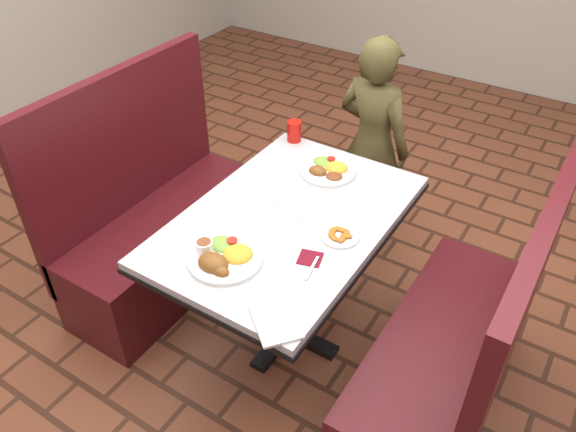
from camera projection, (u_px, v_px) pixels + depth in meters
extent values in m
plane|color=brown|center=(288.00, 332.00, 2.85)|extent=(7.00, 7.00, 0.00)
cube|color=#BCBEC1|center=(288.00, 219.00, 2.41)|extent=(0.80, 1.20, 0.03)
cube|color=black|center=(288.00, 224.00, 2.42)|extent=(0.81, 1.21, 0.02)
cylinder|color=black|center=(288.00, 282.00, 2.64)|extent=(0.10, 0.10, 0.69)
cube|color=black|center=(288.00, 330.00, 2.85)|extent=(0.55, 0.08, 0.03)
cube|color=black|center=(288.00, 330.00, 2.85)|extent=(0.08, 0.55, 0.03)
cube|color=#4C1116|center=(171.00, 247.00, 3.03)|extent=(0.45, 1.20, 0.45)
cube|color=#4C1116|center=(126.00, 161.00, 2.84)|extent=(0.06, 1.20, 0.95)
cube|color=#4C1116|center=(436.00, 370.00, 2.40)|extent=(0.45, 1.20, 0.45)
cube|color=#4C1116|center=(516.00, 316.00, 2.01)|extent=(0.06, 1.20, 0.95)
imported|color=brown|center=(372.00, 145.00, 3.12)|extent=(0.50, 0.37, 1.24)
cylinder|color=white|center=(225.00, 259.00, 2.17)|extent=(0.29, 0.29, 0.02)
ellipsoid|color=gold|center=(237.00, 249.00, 2.16)|extent=(0.12, 0.12, 0.05)
ellipsoid|color=#7EAC44|center=(222.00, 241.00, 2.21)|extent=(0.12, 0.10, 0.04)
cylinder|color=red|center=(232.00, 240.00, 2.21)|extent=(0.04, 0.04, 0.01)
ellipsoid|color=brown|center=(213.00, 258.00, 2.10)|extent=(0.13, 0.10, 0.07)
ellipsoid|color=brown|center=(220.00, 268.00, 2.08)|extent=(0.07, 0.05, 0.05)
cylinder|color=white|center=(204.00, 246.00, 2.18)|extent=(0.07, 0.07, 0.04)
cylinder|color=#662F13|center=(204.00, 242.00, 2.17)|extent=(0.06, 0.06, 0.01)
cylinder|color=white|center=(328.00, 171.00, 2.66)|extent=(0.26, 0.26, 0.02)
ellipsoid|color=gold|center=(337.00, 164.00, 2.65)|extent=(0.11, 0.11, 0.05)
ellipsoid|color=#7EAC44|center=(324.00, 159.00, 2.70)|extent=(0.11, 0.09, 0.03)
cylinder|color=red|center=(331.00, 159.00, 2.69)|extent=(0.04, 0.04, 0.01)
ellipsoid|color=brown|center=(334.00, 174.00, 2.60)|extent=(0.08, 0.08, 0.03)
ellipsoid|color=brown|center=(318.00, 168.00, 2.62)|extent=(0.09, 0.07, 0.05)
cylinder|color=white|center=(340.00, 236.00, 2.28)|extent=(0.16, 0.16, 0.01)
cube|color=maroon|center=(310.00, 258.00, 2.18)|extent=(0.11, 0.11, 0.00)
cube|color=silver|center=(312.00, 268.00, 2.13)|extent=(0.03, 0.14, 0.00)
cylinder|color=red|center=(294.00, 131.00, 2.87)|extent=(0.07, 0.07, 0.11)
cube|color=silver|center=(276.00, 322.00, 1.92)|extent=(0.24, 0.23, 0.01)
cube|color=silver|center=(222.00, 249.00, 2.21)|extent=(0.03, 0.15, 0.00)
cube|color=#BBBBBF|center=(225.00, 251.00, 2.20)|extent=(0.04, 0.17, 0.00)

